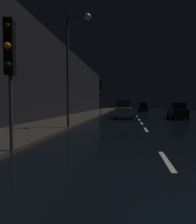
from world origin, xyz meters
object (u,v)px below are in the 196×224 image
(streetlamp_overhead, at_px, (74,55))
(car_approaching_headlights, at_px, (124,110))
(car_distant_taillights, at_px, (143,108))
(traffic_light_far_left, at_px, (101,90))
(traffic_light_near_left, at_px, (10,57))
(car_parked_right_far, at_px, (177,112))

(streetlamp_overhead, height_order, car_approaching_headlights, streetlamp_overhead)
(streetlamp_overhead, distance_m, car_distant_taillights, 30.38)
(traffic_light_far_left, bearing_deg, streetlamp_overhead, -8.04)
(streetlamp_overhead, relative_size, car_approaching_headlights, 1.82)
(traffic_light_far_left, distance_m, traffic_light_near_left, 21.22)
(streetlamp_overhead, relative_size, car_distant_taillights, 1.97)
(traffic_light_far_left, bearing_deg, car_approaching_headlights, 31.41)
(car_approaching_headlights, bearing_deg, car_distant_taillights, 169.16)
(traffic_light_far_left, height_order, car_parked_right_far, traffic_light_far_left)
(streetlamp_overhead, height_order, car_parked_right_far, streetlamp_overhead)
(car_approaching_headlights, relative_size, car_distant_taillights, 1.08)
(traffic_light_near_left, distance_m, car_distant_taillights, 36.81)
(traffic_light_far_left, distance_m, car_distant_taillights, 16.60)
(traffic_light_near_left, height_order, streetlamp_overhead, streetlamp_overhead)
(car_distant_taillights, height_order, car_parked_right_far, car_distant_taillights)
(traffic_light_near_left, relative_size, car_distant_taillights, 1.18)
(traffic_light_far_left, height_order, car_approaching_headlights, traffic_light_far_left)
(car_approaching_headlights, bearing_deg, streetlamp_overhead, -16.39)
(car_distant_taillights, bearing_deg, streetlamp_overhead, 167.13)
(traffic_light_far_left, distance_m, car_parked_right_far, 10.67)
(car_distant_taillights, distance_m, car_parked_right_far, 19.27)
(car_approaching_headlights, distance_m, car_parked_right_far, 6.05)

